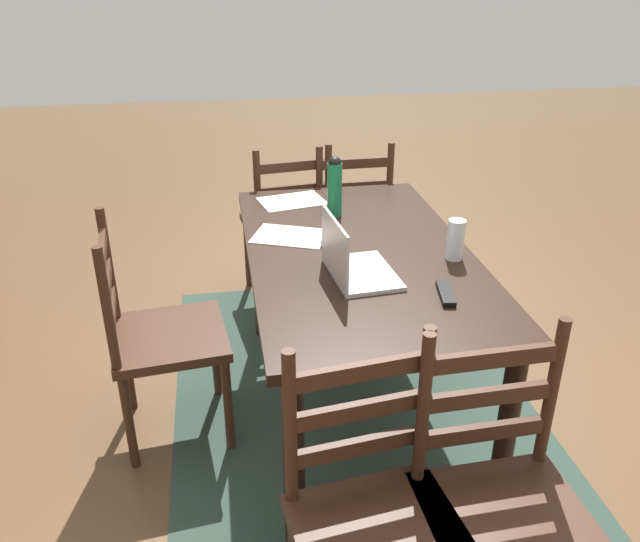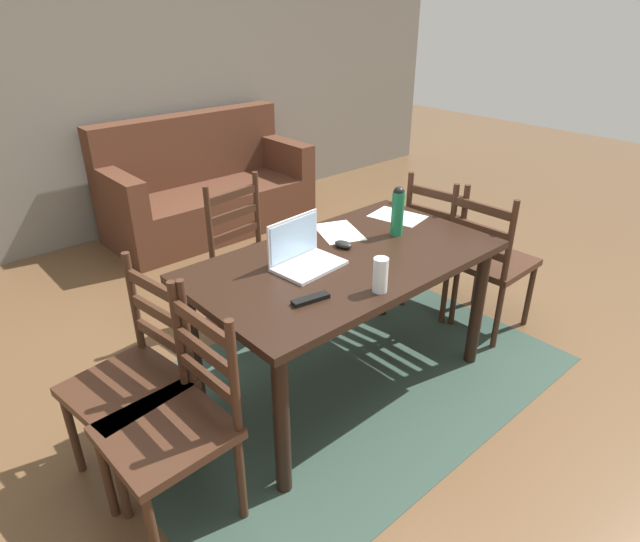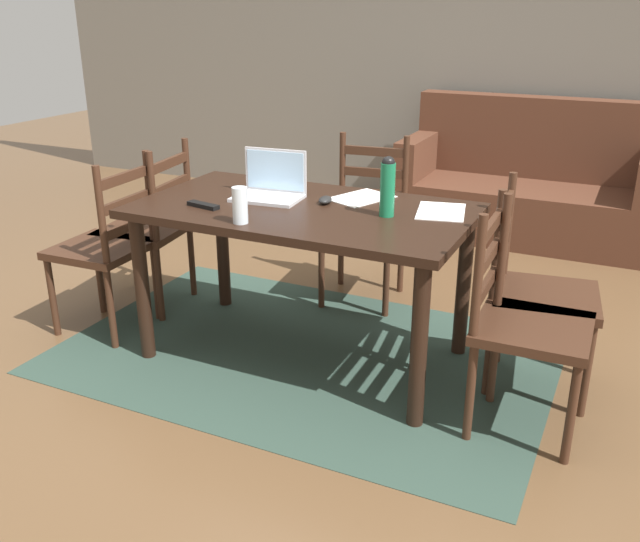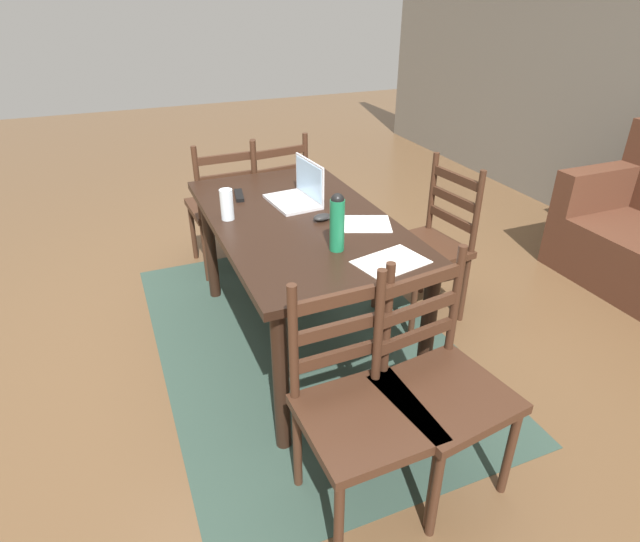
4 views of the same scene
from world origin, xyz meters
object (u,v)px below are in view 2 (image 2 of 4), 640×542
couch (206,190)px  water_bottle (398,210)px  chair_left_near (175,425)px  laptop (302,254)px  dining_table (346,275)px  tv_remote (311,299)px  chair_far_head (254,260)px  chair_left_far (135,381)px  chair_right_far (443,245)px  drinking_glass (380,275)px  chair_right_near (489,262)px  computer_mouse (343,244)px

couch → water_bottle: 2.51m
chair_left_near → laptop: laptop is taller
dining_table → tv_remote: (-0.41, -0.21, 0.11)m
water_bottle → tv_remote: size_ratio=1.58×
chair_far_head → chair_left_far: same height
chair_far_head → chair_right_far: (1.07, -0.64, 0.00)m
water_bottle → drinking_glass: size_ratio=1.70×
dining_table → tv_remote: bearing=-152.9°
chair_left_far → chair_left_near: size_ratio=1.00×
laptop → couch: bearing=70.3°
chair_right_near → chair_left_near: (-2.13, 0.00, 0.00)m
drinking_glass → tv_remote: bearing=155.0°
chair_left_near → water_bottle: size_ratio=3.55×
chair_right_near → laptop: (-1.28, 0.26, 0.37)m
chair_right_far → water_bottle: water_bottle is taller
chair_left_far → water_bottle: bearing=-6.0°
tv_remote → chair_left_far: bearing=69.4°
chair_right_near → chair_left_near: 2.13m
chair_far_head → water_bottle: bearing=-62.4°
dining_table → laptop: (-0.21, 0.08, 0.16)m
chair_left_far → drinking_glass: (0.94, -0.52, 0.39)m
chair_right_far → computer_mouse: bearing=-175.7°
drinking_glass → chair_right_far: bearing=23.2°
chair_far_head → laptop: bearing=-106.1°
couch → computer_mouse: bearing=-103.5°
chair_right_near → tv_remote: bearing=-178.6°
chair_right_far → chair_right_near: 0.34m
laptop → chair_left_near: bearing=-163.5°
chair_right_far → tv_remote: 1.56m
chair_left_near → tv_remote: (0.65, -0.04, 0.32)m
chair_right_far → chair_right_near: bearing=-90.1°
chair_right_near → chair_left_far: bearing=170.6°
chair_left_far → computer_mouse: chair_left_far is taller
drinking_glass → chair_far_head: bearing=83.9°
couch → chair_right_near: bearing=-80.7°
chair_left_far → laptop: size_ratio=2.80×
chair_far_head → chair_right_far: 1.25m
chair_right_near → water_bottle: size_ratio=3.55×
couch → drinking_glass: 2.94m
chair_left_far → chair_left_near: bearing=-89.9°
tv_remote → chair_far_head: bearing=-11.6°
chair_right_far → couch: bearing=100.6°
chair_right_near → water_bottle: (-0.66, 0.20, 0.45)m
chair_left_near → couch: size_ratio=0.53×
chair_far_head → laptop: size_ratio=2.80×
dining_table → chair_far_head: bearing=90.3°
chair_left_far → chair_right_near: size_ratio=1.00×
drinking_glass → chair_left_near: bearing=169.7°
chair_right_far → laptop: size_ratio=2.80×
dining_table → couch: bearing=75.5°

